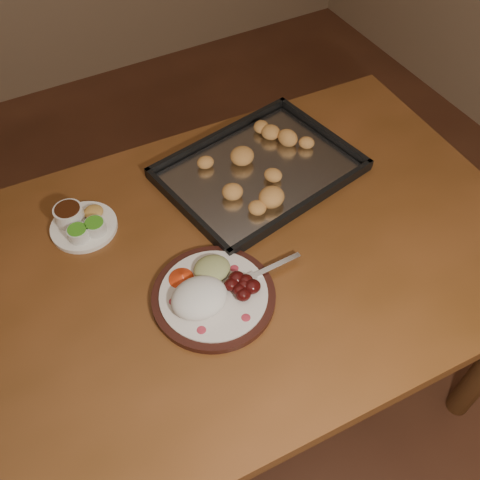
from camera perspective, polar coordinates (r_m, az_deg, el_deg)
ground at (r=1.85m, az=-7.66°, el=-18.88°), size 4.00×4.00×0.00m
dining_table at (r=1.30m, az=-2.49°, el=-4.71°), size 1.54×0.96×0.75m
dinner_plate at (r=1.15m, az=-3.11°, el=-5.67°), size 0.35×0.27×0.06m
condiment_saucer at (r=1.32m, az=-16.62°, el=1.75°), size 0.16×0.16×0.05m
baking_tray at (r=1.40m, az=2.09°, el=7.54°), size 0.54×0.44×0.05m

